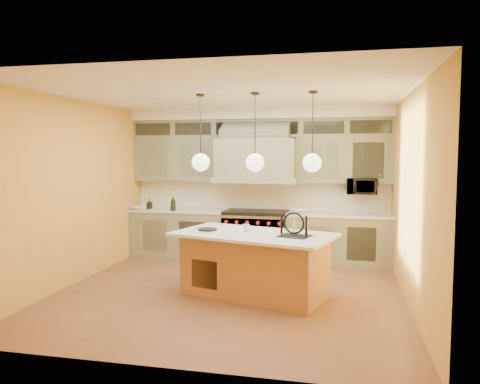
% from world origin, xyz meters
% --- Properties ---
extents(floor, '(5.00, 5.00, 0.00)m').
position_xyz_m(floor, '(0.00, 0.00, 0.00)').
color(floor, brown).
rests_on(floor, ground).
extents(ceiling, '(5.00, 5.00, 0.00)m').
position_xyz_m(ceiling, '(0.00, 0.00, 2.90)').
color(ceiling, white).
rests_on(ceiling, wall_back).
extents(wall_back, '(5.00, 0.00, 5.00)m').
position_xyz_m(wall_back, '(0.00, 2.50, 1.45)').
color(wall_back, gold).
rests_on(wall_back, ground).
extents(wall_front, '(5.00, 0.00, 5.00)m').
position_xyz_m(wall_front, '(0.00, -2.50, 1.45)').
color(wall_front, gold).
rests_on(wall_front, ground).
extents(wall_left, '(0.00, 5.00, 5.00)m').
position_xyz_m(wall_left, '(-2.50, 0.00, 1.45)').
color(wall_left, gold).
rests_on(wall_left, ground).
extents(wall_right, '(0.00, 5.00, 5.00)m').
position_xyz_m(wall_right, '(2.50, 0.00, 1.45)').
color(wall_right, gold).
rests_on(wall_right, ground).
extents(back_cabinetry, '(5.00, 0.77, 2.90)m').
position_xyz_m(back_cabinetry, '(0.00, 2.23, 1.43)').
color(back_cabinetry, '#75795A').
rests_on(back_cabinetry, floor).
extents(range, '(1.20, 0.74, 0.96)m').
position_xyz_m(range, '(0.00, 2.14, 0.49)').
color(range, silver).
rests_on(range, floor).
extents(kitchen_island, '(2.46, 1.75, 1.35)m').
position_xyz_m(kitchen_island, '(0.39, -0.07, 0.47)').
color(kitchen_island, '#A6653A').
rests_on(kitchen_island, floor).
extents(counter_stool, '(0.53, 0.53, 1.24)m').
position_xyz_m(counter_stool, '(0.91, -0.27, 0.71)').
color(counter_stool, black).
rests_on(counter_stool, floor).
extents(microwave, '(0.54, 0.37, 0.30)m').
position_xyz_m(microwave, '(1.95, 2.25, 1.45)').
color(microwave, black).
rests_on(microwave, back_cabinetry).
extents(oil_bottle_a, '(0.12, 0.12, 0.29)m').
position_xyz_m(oil_bottle_a, '(-1.59, 1.92, 1.08)').
color(oil_bottle_a, black).
rests_on(oil_bottle_a, back_cabinetry).
extents(oil_bottle_b, '(0.10, 0.10, 0.19)m').
position_xyz_m(oil_bottle_b, '(-2.18, 2.15, 1.04)').
color(oil_bottle_b, black).
rests_on(oil_bottle_b, back_cabinetry).
extents(fruit_bowl, '(0.29, 0.29, 0.06)m').
position_xyz_m(fruit_bowl, '(-2.30, 1.92, 0.97)').
color(fruit_bowl, white).
rests_on(fruit_bowl, back_cabinetry).
extents(cup, '(0.12, 0.12, 0.10)m').
position_xyz_m(cup, '(0.24, 0.02, 0.97)').
color(cup, beige).
rests_on(cup, kitchen_island).
extents(pendant_left, '(0.26, 0.26, 1.11)m').
position_xyz_m(pendant_left, '(-0.41, -0.07, 1.95)').
color(pendant_left, '#2D2319').
rests_on(pendant_left, ceiling).
extents(pendant_center, '(0.26, 0.26, 1.11)m').
position_xyz_m(pendant_center, '(0.39, -0.07, 1.95)').
color(pendant_center, '#2D2319').
rests_on(pendant_center, ceiling).
extents(pendant_right, '(0.26, 0.26, 1.11)m').
position_xyz_m(pendant_right, '(1.19, -0.07, 1.95)').
color(pendant_right, '#2D2319').
rests_on(pendant_right, ceiling).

